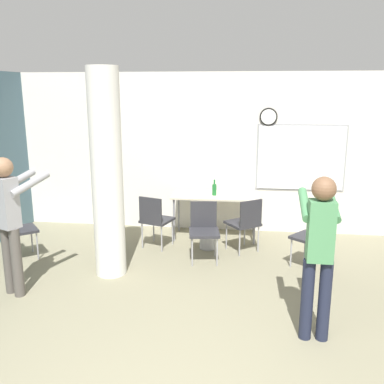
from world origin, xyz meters
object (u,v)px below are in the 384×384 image
(chair_mid_room, at_px, (315,235))
(person_playing_side, at_px, (319,246))
(folding_table, at_px, (215,198))
(chair_table_left, at_px, (155,218))
(person_watching_back, at_px, (10,215))
(chair_table_front, at_px, (204,227))
(bottle_on_table, at_px, (214,189))
(chair_by_left_wall, at_px, (15,227))
(chair_table_right, at_px, (245,221))

(chair_mid_room, bearing_deg, person_playing_side, -98.00)
(folding_table, relative_size, person_playing_side, 0.86)
(folding_table, relative_size, chair_mid_room, 1.68)
(chair_table_left, bearing_deg, person_watching_back, -128.39)
(chair_table_front, height_order, person_watching_back, person_watching_back)
(bottle_on_table, distance_m, chair_by_left_wall, 3.18)
(chair_table_left, distance_m, chair_by_left_wall, 2.10)
(folding_table, distance_m, chair_mid_room, 1.90)
(chair_table_left, height_order, chair_table_right, same)
(folding_table, height_order, bottle_on_table, bottle_on_table)
(chair_table_right, xyz_separation_m, person_playing_side, (0.72, -2.32, 0.50))
(chair_by_left_wall, bearing_deg, chair_table_right, 12.12)
(chair_table_right, bearing_deg, bottle_on_table, 132.30)
(chair_table_right, xyz_separation_m, person_watching_back, (-2.84, -1.78, 0.51))
(bottle_on_table, height_order, person_playing_side, person_playing_side)
(chair_by_left_wall, relative_size, person_playing_side, 0.51)
(chair_table_left, xyz_separation_m, person_playing_side, (2.16, -2.31, 0.50))
(chair_table_front, xyz_separation_m, chair_by_left_wall, (-2.79, -0.34, 0.00))
(bottle_on_table, bearing_deg, chair_mid_room, -36.56)
(chair_mid_room, relative_size, chair_by_left_wall, 1.00)
(folding_table, xyz_separation_m, chair_table_right, (0.52, -0.62, -0.19))
(chair_table_front, bearing_deg, folding_table, 84.95)
(person_watching_back, bearing_deg, chair_table_right, 32.03)
(chair_mid_room, height_order, chair_table_right, same)
(chair_table_left, height_order, chair_table_front, same)
(chair_table_left, relative_size, person_watching_back, 0.50)
(chair_by_left_wall, bearing_deg, person_playing_side, -21.01)
(chair_table_left, bearing_deg, folding_table, 34.62)
(bottle_on_table, relative_size, chair_mid_room, 0.31)
(bottle_on_table, distance_m, chair_table_left, 1.14)
(person_playing_side, bearing_deg, chair_table_front, 124.69)
(chair_table_left, relative_size, chair_table_front, 1.00)
(chair_table_left, bearing_deg, chair_mid_room, -12.23)
(chair_table_right, relative_size, person_playing_side, 0.51)
(chair_table_right, bearing_deg, chair_table_left, -179.69)
(bottle_on_table, relative_size, chair_table_left, 0.31)
(folding_table, xyz_separation_m, chair_table_front, (-0.09, -1.01, -0.19))
(person_playing_side, bearing_deg, folding_table, 112.93)
(chair_by_left_wall, bearing_deg, chair_table_front, 6.99)
(folding_table, distance_m, chair_by_left_wall, 3.19)
(folding_table, bearing_deg, chair_table_left, -145.38)
(bottle_on_table, distance_m, chair_table_front, 1.04)
(folding_table, xyz_separation_m, chair_mid_room, (1.50, -1.15, -0.19))
(chair_table_left, relative_size, chair_mid_room, 1.00)
(chair_table_right, height_order, person_watching_back, person_watching_back)
(chair_by_left_wall, xyz_separation_m, person_playing_side, (4.13, -1.59, 0.50))
(chair_table_front, bearing_deg, person_playing_side, -55.31)
(bottle_on_table, height_order, person_watching_back, person_watching_back)
(chair_table_front, bearing_deg, person_watching_back, -148.08)
(chair_table_right, bearing_deg, folding_table, 129.91)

